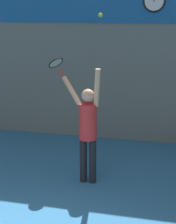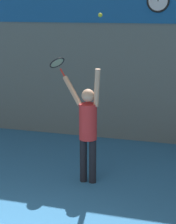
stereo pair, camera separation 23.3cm
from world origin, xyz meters
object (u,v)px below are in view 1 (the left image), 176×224
Objects in this scene: tennis_ball at (100,15)px; tennis_player at (88,126)px; tennis_racket at (56,64)px; scoreboard_clock at (154,1)px.

tennis_player is at bearing 167.85° from tennis_ball.
scoreboard_clock is at bearing 54.07° from tennis_racket.
scoreboard_clock is 2.66m from tennis_ball.
tennis_ball is at bearing -103.10° from scoreboard_clock.
tennis_racket reaches higher than tennis_player.
tennis_ball is (0.93, -0.47, 0.88)m from tennis_racket.
tennis_racket is at bearing 153.27° from tennis_ball.
tennis_player is (-0.83, -2.53, -2.15)m from scoreboard_clock.
scoreboard_clock is 7.16× the size of tennis_ball.
tennis_ball reaches higher than tennis_racket.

